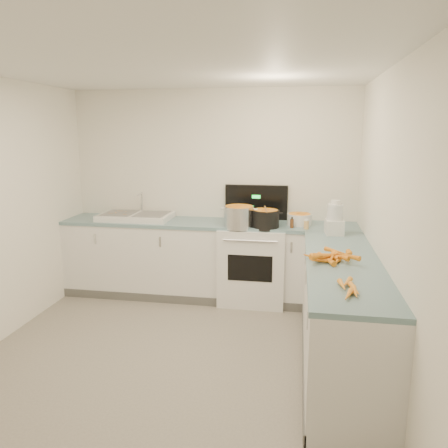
% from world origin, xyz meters
% --- Properties ---
extents(floor, '(3.50, 4.00, 0.00)m').
position_xyz_m(floor, '(0.00, 0.00, 0.00)').
color(floor, gray).
rests_on(floor, ground).
extents(ceiling, '(3.50, 4.00, 0.00)m').
position_xyz_m(ceiling, '(0.00, 0.00, 2.50)').
color(ceiling, white).
rests_on(ceiling, ground).
extents(wall_back, '(3.50, 0.00, 2.50)m').
position_xyz_m(wall_back, '(0.00, 2.00, 1.25)').
color(wall_back, white).
rests_on(wall_back, ground).
extents(wall_right, '(0.00, 4.00, 2.50)m').
position_xyz_m(wall_right, '(1.75, 0.00, 1.25)').
color(wall_right, white).
rests_on(wall_right, ground).
extents(counter_back, '(3.50, 0.62, 0.94)m').
position_xyz_m(counter_back, '(0.00, 1.70, 0.47)').
color(counter_back, white).
rests_on(counter_back, ground).
extents(counter_right, '(0.62, 2.20, 0.94)m').
position_xyz_m(counter_right, '(1.45, 0.30, 0.47)').
color(counter_right, white).
rests_on(counter_right, ground).
extents(stove, '(0.76, 0.65, 1.36)m').
position_xyz_m(stove, '(0.55, 1.69, 0.47)').
color(stove, white).
rests_on(stove, ground).
extents(sink, '(0.86, 0.52, 0.31)m').
position_xyz_m(sink, '(-0.90, 1.70, 0.98)').
color(sink, white).
rests_on(sink, counter_back).
extents(steel_pot, '(0.43, 0.43, 0.25)m').
position_xyz_m(steel_pot, '(0.40, 1.52, 1.05)').
color(steel_pot, silver).
rests_on(steel_pot, stove).
extents(black_pot, '(0.31, 0.31, 0.21)m').
position_xyz_m(black_pot, '(0.70, 1.53, 1.03)').
color(black_pot, black).
rests_on(black_pot, stove).
extents(wooden_spoon, '(0.07, 0.38, 0.02)m').
position_xyz_m(wooden_spoon, '(0.70, 1.53, 1.14)').
color(wooden_spoon, '#AD7A47').
rests_on(wooden_spoon, black_pot).
extents(mixing_bowl, '(0.29, 0.29, 0.13)m').
position_xyz_m(mixing_bowl, '(1.08, 1.71, 1.01)').
color(mixing_bowl, white).
rests_on(mixing_bowl, counter_back).
extents(extract_bottle, '(0.04, 0.04, 0.10)m').
position_xyz_m(extract_bottle, '(0.99, 1.53, 0.99)').
color(extract_bottle, '#593319').
rests_on(extract_bottle, counter_back).
extents(spice_jar, '(0.05, 0.05, 0.09)m').
position_xyz_m(spice_jar, '(1.15, 1.50, 0.99)').
color(spice_jar, '#E5B266').
rests_on(spice_jar, counter_back).
extents(food_processor, '(0.20, 0.23, 0.36)m').
position_xyz_m(food_processor, '(1.44, 1.30, 1.09)').
color(food_processor, white).
rests_on(food_processor, counter_right).
extents(carrot_pile, '(0.47, 0.40, 0.09)m').
position_xyz_m(carrot_pile, '(1.34, 0.30, 0.98)').
color(carrot_pile, orange).
rests_on(carrot_pile, counter_right).
extents(peeled_carrots, '(0.14, 0.42, 0.04)m').
position_xyz_m(peeled_carrots, '(1.42, -0.40, 0.96)').
color(peeled_carrots, orange).
rests_on(peeled_carrots, counter_right).
extents(peelings, '(0.25, 0.26, 0.01)m').
position_xyz_m(peelings, '(-1.13, 1.72, 1.02)').
color(peelings, tan).
rests_on(peelings, sink).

